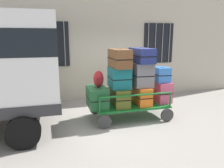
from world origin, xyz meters
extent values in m
plane|color=gray|center=(0.00, 0.00, 0.00)|extent=(40.00, 40.00, 0.00)
cube|color=#BCB29E|center=(0.00, 2.46, 2.50)|extent=(12.00, 0.30, 5.00)
cube|color=black|center=(-1.80, 2.29, 2.00)|extent=(1.20, 0.04, 1.50)
cylinder|color=gray|center=(-2.25, 2.25, 2.00)|extent=(0.03, 0.03, 1.50)
cylinder|color=gray|center=(-1.95, 2.25, 2.00)|extent=(0.03, 0.03, 1.50)
cylinder|color=gray|center=(-1.65, 2.25, 2.00)|extent=(0.03, 0.03, 1.50)
cylinder|color=gray|center=(-1.35, 2.25, 2.00)|extent=(0.03, 0.03, 1.50)
cube|color=black|center=(2.20, 2.29, 2.00)|extent=(1.20, 0.04, 1.50)
cylinder|color=gray|center=(1.75, 2.25, 2.00)|extent=(0.03, 0.03, 1.50)
cylinder|color=gray|center=(2.05, 2.25, 2.00)|extent=(0.03, 0.03, 1.50)
cylinder|color=gray|center=(2.35, 2.25, 2.00)|extent=(0.03, 0.03, 1.50)
cylinder|color=gray|center=(2.65, 2.25, 2.00)|extent=(0.03, 0.03, 1.50)
cylinder|color=black|center=(-2.46, -0.99, 0.35)|extent=(0.70, 0.22, 0.70)
cube|color=#146023|center=(0.23, 0.06, 0.38)|extent=(2.03, 1.05, 0.05)
cylinder|color=#383838|center=(1.10, -0.49, 0.18)|extent=(0.36, 0.06, 0.36)
cylinder|color=#383838|center=(1.10, 0.60, 0.18)|extent=(0.36, 0.06, 0.36)
cylinder|color=#383838|center=(-0.64, -0.49, 0.18)|extent=(0.36, 0.06, 0.36)
cylinder|color=#383838|center=(-0.64, 0.60, 0.18)|extent=(0.36, 0.06, 0.36)
cylinder|color=#146023|center=(1.21, -0.43, 0.60)|extent=(0.04, 0.04, 0.38)
cylinder|color=#146023|center=(1.21, 0.54, 0.60)|extent=(0.04, 0.04, 0.38)
cylinder|color=#146023|center=(-0.74, -0.43, 0.60)|extent=(0.04, 0.04, 0.38)
cylinder|color=#146023|center=(-0.74, 0.54, 0.60)|extent=(0.04, 0.04, 0.38)
cylinder|color=#146023|center=(0.23, -0.43, 0.79)|extent=(1.95, 0.04, 0.04)
cylinder|color=#146023|center=(0.23, 0.54, 0.79)|extent=(1.95, 0.04, 0.04)
cube|color=#194C28|center=(-0.70, 0.06, 0.67)|extent=(0.50, 0.84, 0.53)
cube|color=black|center=(-0.70, 0.06, 0.67)|extent=(0.51, 0.85, 0.02)
cube|color=black|center=(-0.70, 0.06, 0.93)|extent=(0.16, 0.03, 0.02)
cube|color=#4C5119|center=(-0.08, 0.06, 0.65)|extent=(0.43, 0.91, 0.48)
cube|color=black|center=(-0.08, 0.06, 0.65)|extent=(0.45, 0.92, 0.02)
cube|color=black|center=(-0.08, 0.06, 0.89)|extent=(0.14, 0.04, 0.02)
cube|color=#0F5960|center=(-0.08, 0.08, 1.17)|extent=(0.53, 0.72, 0.54)
cube|color=black|center=(-0.08, 0.08, 1.17)|extent=(0.54, 0.73, 0.02)
cube|color=black|center=(-0.08, 0.08, 1.43)|extent=(0.16, 0.04, 0.02)
cube|color=brown|center=(-0.08, 0.06, 1.69)|extent=(0.45, 0.82, 0.49)
cube|color=black|center=(-0.08, 0.06, 1.69)|extent=(0.46, 0.83, 0.02)
cube|color=black|center=(-0.08, 0.06, 1.93)|extent=(0.15, 0.03, 0.02)
cube|color=orange|center=(0.54, 0.03, 0.66)|extent=(0.38, 0.87, 0.49)
cube|color=black|center=(0.54, 0.03, 0.66)|extent=(0.39, 0.88, 0.02)
cube|color=black|center=(0.54, 0.03, 0.90)|extent=(0.13, 0.03, 0.02)
cube|color=slate|center=(0.54, 0.07, 1.23)|extent=(0.50, 0.72, 0.64)
cube|color=black|center=(0.54, 0.07, 1.23)|extent=(0.51, 0.73, 0.02)
cube|color=black|center=(0.54, 0.07, 1.55)|extent=(0.16, 0.03, 0.02)
cube|color=navy|center=(0.54, 0.04, 1.75)|extent=(0.44, 0.89, 0.39)
cube|color=black|center=(0.54, 0.04, 1.75)|extent=(0.45, 0.90, 0.02)
cube|color=black|center=(0.54, 0.04, 1.95)|extent=(0.15, 0.03, 0.02)
cube|color=#CC4C72|center=(1.17, 0.04, 0.70)|extent=(0.44, 0.65, 0.58)
cube|color=black|center=(1.17, 0.04, 0.70)|extent=(0.45, 0.66, 0.02)
cube|color=black|center=(1.17, 0.04, 0.99)|extent=(0.14, 0.04, 0.02)
cube|color=#3372C6|center=(1.17, 0.02, 1.21)|extent=(0.40, 0.44, 0.41)
cube|color=black|center=(1.17, 0.02, 1.21)|extent=(0.41, 0.45, 0.02)
cube|color=black|center=(1.17, 0.02, 1.41)|extent=(0.13, 0.04, 0.02)
ellipsoid|color=maroon|center=(-0.65, 0.07, 1.16)|extent=(0.27, 0.19, 0.44)
cube|color=maroon|center=(-0.65, -0.03, 1.12)|extent=(0.14, 0.06, 0.15)
camera|label=1|loc=(-1.83, -5.45, 2.26)|focal=35.00mm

